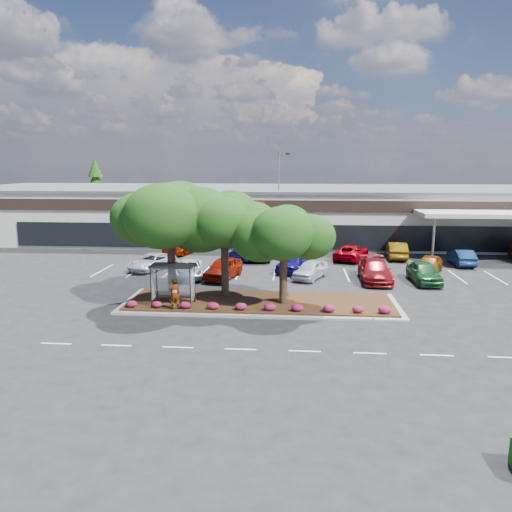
# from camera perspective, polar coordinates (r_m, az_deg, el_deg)

# --- Properties ---
(ground) EXTENTS (160.00, 160.00, 0.00)m
(ground) POSITION_cam_1_polar(r_m,az_deg,el_deg) (29.06, 3.88, -7.88)
(ground) COLOR black
(ground) RESTS_ON ground
(retail_store) EXTENTS (80.40, 25.20, 6.25)m
(retail_store) POSITION_cam_1_polar(r_m,az_deg,el_deg) (61.76, 4.49, 4.96)
(retail_store) COLOR beige
(retail_store) RESTS_ON ground
(landscape_island) EXTENTS (18.00, 6.00, 0.26)m
(landscape_island) POSITION_cam_1_polar(r_m,az_deg,el_deg) (32.92, 0.50, -5.40)
(landscape_island) COLOR gray
(landscape_island) RESTS_ON ground
(lane_markings) EXTENTS (33.12, 20.06, 0.01)m
(lane_markings) POSITION_cam_1_polar(r_m,az_deg,el_deg) (39.08, 3.92, -3.02)
(lane_markings) COLOR silver
(lane_markings) RESTS_ON ground
(shrub_row) EXTENTS (17.00, 0.80, 0.50)m
(shrub_row) POSITION_cam_1_polar(r_m,az_deg,el_deg) (30.80, 0.21, -5.78)
(shrub_row) COLOR maroon
(shrub_row) RESTS_ON landscape_island
(bus_shelter) EXTENTS (2.75, 1.55, 2.59)m
(bus_shelter) POSITION_cam_1_polar(r_m,az_deg,el_deg) (32.24, -9.44, -1.89)
(bus_shelter) COLOR black
(bus_shelter) RESTS_ON landscape_island
(island_tree_west) EXTENTS (7.20, 7.20, 7.89)m
(island_tree_west) POSITION_cam_1_polar(r_m,az_deg,el_deg) (33.50, -9.72, 1.88)
(island_tree_west) COLOR #15380F
(island_tree_west) RESTS_ON landscape_island
(island_tree_mid) EXTENTS (6.60, 6.60, 7.32)m
(island_tree_mid) POSITION_cam_1_polar(r_m,az_deg,el_deg) (33.53, -3.60, 1.53)
(island_tree_mid) COLOR #15380F
(island_tree_mid) RESTS_ON landscape_island
(island_tree_east) EXTENTS (5.80, 5.80, 6.50)m
(island_tree_east) POSITION_cam_1_polar(r_m,az_deg,el_deg) (31.78, 3.17, 0.28)
(island_tree_east) COLOR #15380F
(island_tree_east) RESTS_ON landscape_island
(conifer_north_west) EXTENTS (4.40, 4.40, 10.00)m
(conifer_north_west) POSITION_cam_1_polar(r_m,az_deg,el_deg) (79.68, -17.78, 7.09)
(conifer_north_west) COLOR #15380F
(conifer_north_west) RESTS_ON ground
(person_waiting) EXTENTS (0.85, 0.72, 1.97)m
(person_waiting) POSITION_cam_1_polar(r_m,az_deg,el_deg) (31.23, -9.31, -4.29)
(person_waiting) COLOR #594C47
(person_waiting) RESTS_ON landscape_island
(light_pole) EXTENTS (1.41, 0.79, 10.37)m
(light_pole) POSITION_cam_1_polar(r_m,az_deg,el_deg) (55.75, 2.69, 5.88)
(light_pole) COLOR gray
(light_pole) RESTS_ON ground
(survey_stake) EXTENTS (0.07, 0.14, 0.93)m
(survey_stake) POSITION_cam_1_polar(r_m,az_deg,el_deg) (28.23, 13.24, -7.41)
(survey_stake) COLOR tan
(survey_stake) RESTS_ON ground
(car_0) EXTENTS (3.91, 5.45, 1.38)m
(car_0) POSITION_cam_1_polar(r_m,az_deg,el_deg) (44.44, -11.81, -0.66)
(car_0) COLOR #B6BCC2
(car_0) RESTS_ON ground
(car_1) EXTENTS (3.19, 5.26, 1.36)m
(car_1) POSITION_cam_1_polar(r_m,az_deg,el_deg) (41.00, -7.61, -1.48)
(car_1) COLOR silver
(car_1) RESTS_ON ground
(car_2) EXTENTS (3.04, 5.24, 1.68)m
(car_2) POSITION_cam_1_polar(r_m,az_deg,el_deg) (40.29, -3.77, -1.39)
(car_2) COLOR maroon
(car_2) RESTS_ON ground
(car_3) EXTENTS (3.70, 5.36, 1.69)m
(car_3) POSITION_cam_1_polar(r_m,az_deg,el_deg) (42.89, 4.47, -0.65)
(car_3) COLOR #100D5A
(car_3) RESTS_ON ground
(car_4) EXTENTS (3.38, 4.69, 1.48)m
(car_4) POSITION_cam_1_polar(r_m,az_deg,el_deg) (40.37, 6.25, -1.55)
(car_4) COLOR silver
(car_4) RESTS_ON ground
(car_5) EXTENTS (2.49, 5.84, 1.68)m
(car_5) POSITION_cam_1_polar(r_m,az_deg,el_deg) (40.36, 13.46, -1.64)
(car_5) COLOR maroon
(car_5) RESTS_ON ground
(car_6) EXTENTS (2.12, 4.92, 1.66)m
(car_6) POSITION_cam_1_polar(r_m,az_deg,el_deg) (40.87, 18.66, -1.78)
(car_6) COLOR #1D4F25
(car_6) RESTS_ON ground
(car_7) EXTENTS (3.32, 4.78, 1.51)m
(car_7) POSITION_cam_1_polar(r_m,az_deg,el_deg) (44.60, 19.21, -0.90)
(car_7) COLOR brown
(car_7) RESTS_ON ground
(car_9) EXTENTS (3.65, 5.83, 1.57)m
(car_9) POSITION_cam_1_polar(r_m,az_deg,el_deg) (51.67, -8.43, 1.13)
(car_9) COLOR maroon
(car_9) RESTS_ON ground
(car_10) EXTENTS (3.44, 5.28, 1.42)m
(car_10) POSITION_cam_1_polar(r_m,az_deg,el_deg) (48.21, -1.13, 0.47)
(car_10) COLOR #150D57
(car_10) RESTS_ON ground
(car_11) EXTENTS (4.45, 6.38, 1.72)m
(car_11) POSITION_cam_1_polar(r_m,az_deg,el_deg) (50.39, 0.89, 1.08)
(car_11) COLOR black
(car_11) RESTS_ON ground
(car_12) EXTENTS (2.94, 5.69, 1.53)m
(car_12) POSITION_cam_1_polar(r_m,az_deg,el_deg) (48.12, 0.10, 0.52)
(car_12) COLOR navy
(car_12) RESTS_ON ground
(car_13) EXTENTS (2.02, 4.50, 1.43)m
(car_13) POSITION_cam_1_polar(r_m,az_deg,el_deg) (47.33, 5.64, 0.24)
(car_13) COLOR #195027
(car_13) RESTS_ON ground
(car_14) EXTENTS (4.12, 5.80, 1.47)m
(car_14) POSITION_cam_1_polar(r_m,az_deg,el_deg) (48.66, 10.84, 0.40)
(car_14) COLOR #96000D
(car_14) RESTS_ON ground
(car_15) EXTENTS (2.10, 5.05, 1.63)m
(car_15) POSITION_cam_1_polar(r_m,az_deg,el_deg) (50.46, 15.76, 0.64)
(car_15) COLOR #643E06
(car_15) RESTS_ON ground
(car_16) EXTENTS (1.66, 4.53, 1.48)m
(car_16) POSITION_cam_1_polar(r_m,az_deg,el_deg) (49.14, 22.41, -0.11)
(car_16) COLOR navy
(car_16) RESTS_ON ground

